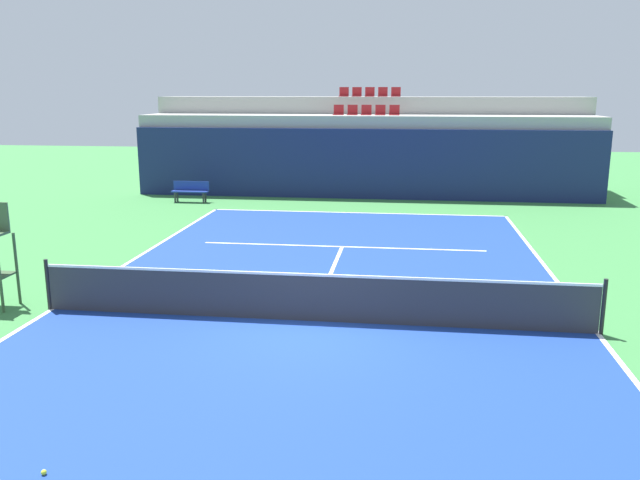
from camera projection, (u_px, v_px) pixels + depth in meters
ground_plane at (311, 321)px, 12.95m from camera, size 80.00×80.00×0.00m
court_surface at (311, 321)px, 12.95m from camera, size 11.00×24.00×0.01m
baseline_far at (357, 213)px, 24.50m from camera, size 11.00×0.10×0.00m
sideline_left at (52, 309)px, 13.64m from camera, size 0.10×24.00×0.00m
sideline_right at (598, 334)px, 12.25m from camera, size 0.10×24.00×0.00m
service_line_far at (342, 247)px, 19.13m from camera, size 8.26×0.10×0.00m
centre_service_line at (329, 277)px, 16.04m from camera, size 0.10×6.40×0.00m
back_wall at (363, 164)px, 27.53m from camera, size 19.73×0.30×2.93m
stands_tier_lower at (365, 155)px, 28.77m from camera, size 19.73×2.40×3.45m
stands_tier_upper at (369, 142)px, 31.01m from camera, size 19.73×2.40×4.22m
seating_row_lower at (366, 112)px, 28.46m from camera, size 2.87×0.44×0.44m
seating_row_upper at (370, 94)px, 30.61m from camera, size 2.87×0.44×0.44m
tennis_net at (310, 297)px, 12.84m from camera, size 11.08×0.08×1.07m
player_bench at (191, 190)px, 26.84m from camera, size 1.50×0.40×0.85m
tennis_ball_2 at (44, 472)px, 7.73m from camera, size 0.07×0.07×0.07m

